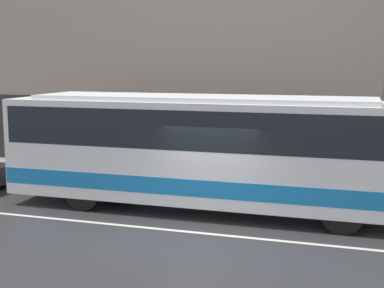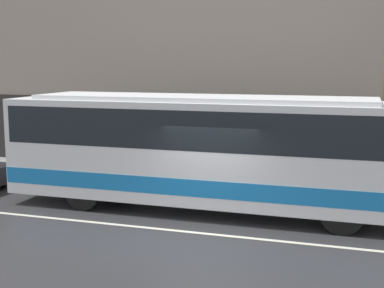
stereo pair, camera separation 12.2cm
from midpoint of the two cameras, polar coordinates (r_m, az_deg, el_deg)
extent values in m
plane|color=#2D2D30|center=(13.18, 0.66, -9.49)|extent=(60.00, 60.00, 0.00)
cube|color=gray|center=(18.29, 5.64, -4.17)|extent=(60.00, 2.95, 0.12)
cube|color=gray|center=(19.50, 6.90, 13.19)|extent=(60.00, 0.30, 11.34)
cube|color=#2D2B28|center=(19.46, 6.58, 0.60)|extent=(60.00, 0.06, 2.80)
cube|color=beige|center=(13.17, 0.66, -9.47)|extent=(54.00, 0.14, 0.01)
cube|color=white|center=(14.91, 0.69, -0.56)|extent=(11.01, 2.54, 2.73)
cube|color=#1972BF|center=(15.06, 0.69, -3.63)|extent=(10.96, 2.56, 0.45)
cube|color=black|center=(14.82, 0.70, 1.98)|extent=(10.68, 2.56, 1.04)
cube|color=white|center=(14.75, 0.70, 4.92)|extent=(9.36, 2.16, 0.12)
cylinder|color=black|center=(13.47, 15.51, -7.06)|extent=(1.06, 0.28, 1.06)
cylinder|color=black|center=(15.62, 15.81, -4.92)|extent=(1.06, 0.28, 1.06)
cylinder|color=black|center=(15.34, -11.77, -5.01)|extent=(1.06, 0.28, 1.06)
cylinder|color=black|center=(17.26, -8.18, -3.40)|extent=(1.06, 0.28, 1.06)
cylinder|color=black|center=(19.24, -20.00, -3.15)|extent=(0.68, 0.20, 0.68)
camera|label=1|loc=(0.06, -90.23, -0.04)|focal=50.00mm
camera|label=2|loc=(0.06, 89.77, 0.04)|focal=50.00mm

